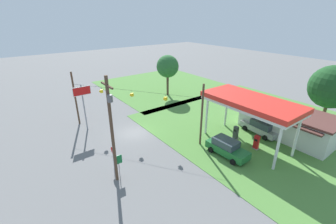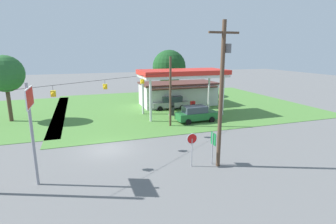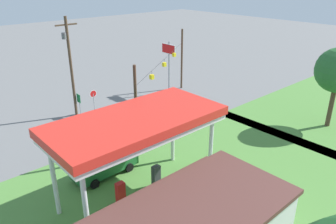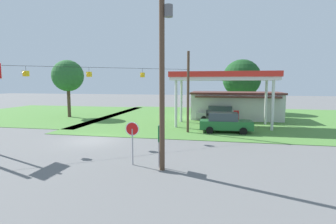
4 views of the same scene
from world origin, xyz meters
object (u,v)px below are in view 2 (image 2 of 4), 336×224
(stop_sign_overhead, at_px, (31,113))
(tree_west_verge, at_px, (5,74))
(fuel_pump_far, at_px, (193,108))
(fuel_pump_near, at_px, (172,109))
(car_at_pumps_rear, at_px, (170,102))
(stop_sign_roadside, at_px, (192,143))
(utility_pole_main, at_px, (222,89))
(gas_station_canopy, at_px, (183,74))
(route_sign, at_px, (213,142))
(car_at_pumps_front, at_px, (196,114))
(tree_behind_station, at_px, (169,67))
(gas_station_store, at_px, (178,94))

(stop_sign_overhead, relative_size, tree_west_verge, 0.83)
(fuel_pump_far, bearing_deg, fuel_pump_near, 180.00)
(car_at_pumps_rear, xyz_separation_m, stop_sign_roadside, (-4.80, -18.53, 0.85))
(stop_sign_roadside, distance_m, utility_pole_main, 4.31)
(gas_station_canopy, distance_m, fuel_pump_near, 4.71)
(route_sign, height_order, tree_west_verge, tree_west_verge)
(gas_station_canopy, height_order, tree_west_verge, tree_west_verge)
(fuel_pump_near, height_order, car_at_pumps_front, car_at_pumps_front)
(tree_behind_station, bearing_deg, car_at_pumps_front, -98.93)
(gas_station_canopy, bearing_deg, tree_behind_station, 77.91)
(car_at_pumps_front, relative_size, stop_sign_roadside, 1.97)
(stop_sign_overhead, bearing_deg, stop_sign_roadside, -3.65)
(car_at_pumps_front, relative_size, car_at_pumps_rear, 0.94)
(stop_sign_roadside, xyz_separation_m, tree_behind_station, (8.21, 29.01, 3.52))
(stop_sign_overhead, relative_size, utility_pole_main, 0.63)
(car_at_pumps_rear, distance_m, utility_pole_main, 19.85)
(fuel_pump_near, relative_size, stop_sign_roadside, 0.69)
(car_at_pumps_rear, relative_size, utility_pole_main, 0.52)
(gas_station_store, height_order, route_sign, gas_station_store)
(car_at_pumps_rear, bearing_deg, stop_sign_overhead, 55.32)
(route_sign, height_order, utility_pole_main, utility_pole_main)
(route_sign, bearing_deg, utility_pole_main, -55.85)
(fuel_pump_far, bearing_deg, tree_behind_station, 83.65)
(route_sign, distance_m, utility_pole_main, 3.97)
(car_at_pumps_front, height_order, stop_sign_roadside, stop_sign_roadside)
(car_at_pumps_rear, bearing_deg, stop_sign_roadside, 80.62)
(gas_station_canopy, relative_size, stop_sign_overhead, 1.71)
(car_at_pumps_front, distance_m, tree_west_verge, 22.33)
(gas_station_store, xyz_separation_m, car_at_pumps_front, (-1.50, -9.96, -0.79))
(stop_sign_roadside, bearing_deg, route_sign, 175.60)
(gas_station_canopy, height_order, fuel_pump_far, gas_station_canopy)
(stop_sign_roadside, relative_size, tree_west_verge, 0.32)
(stop_sign_roadside, xyz_separation_m, tree_west_verge, (-15.24, 18.21, 3.77))
(gas_station_store, bearing_deg, fuel_pump_near, -117.19)
(car_at_pumps_front, bearing_deg, tree_west_verge, 158.54)
(fuel_pump_far, bearing_deg, gas_station_store, 87.65)
(route_sign, bearing_deg, fuel_pump_near, 82.06)
(utility_pole_main, bearing_deg, fuel_pump_near, 83.29)
(stop_sign_overhead, xyz_separation_m, tree_west_verge, (-5.13, 17.57, 0.98))
(tree_behind_station, height_order, tree_west_verge, tree_behind_station)
(fuel_pump_near, distance_m, fuel_pump_far, 2.93)
(fuel_pump_far, relative_size, stop_sign_roadside, 0.69)
(gas_station_canopy, xyz_separation_m, route_sign, (-3.54, -14.91, -3.58))
(fuel_pump_near, relative_size, fuel_pump_far, 1.00)
(fuel_pump_far, relative_size, car_at_pumps_rear, 0.33)
(stop_sign_overhead, bearing_deg, gas_station_store, 50.11)
(fuel_pump_near, xyz_separation_m, route_sign, (-2.08, -14.90, 0.89))
(car_at_pumps_front, distance_m, route_sign, 11.78)
(gas_station_canopy, relative_size, tree_behind_station, 1.31)
(fuel_pump_far, distance_m, stop_sign_roadside, 16.23)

